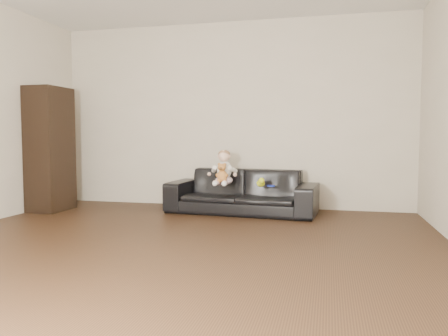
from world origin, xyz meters
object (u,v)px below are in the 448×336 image
(sofa, at_px, (242,191))
(toy_blue_disc, at_px, (271,186))
(toy_rattle, at_px, (262,183))
(baby, at_px, (224,170))
(cabinet, at_px, (50,149))
(teddy_bear, at_px, (222,173))
(toy_green, at_px, (261,183))

(sofa, height_order, toy_blue_disc, sofa)
(toy_rattle, bearing_deg, toy_blue_disc, -10.13)
(toy_rattle, height_order, toy_blue_disc, toy_rattle)
(baby, relative_size, toy_rattle, 6.35)
(cabinet, relative_size, baby, 3.64)
(sofa, xyz_separation_m, toy_rattle, (0.28, -0.10, 0.12))
(teddy_bear, xyz_separation_m, toy_rattle, (0.49, 0.15, -0.13))
(cabinet, relative_size, toy_blue_disc, 15.75)
(sofa, distance_m, toy_blue_disc, 0.43)
(cabinet, height_order, baby, cabinet)
(cabinet, distance_m, toy_green, 2.86)
(baby, xyz_separation_m, teddy_bear, (0.01, -0.14, -0.03))
(sofa, bearing_deg, baby, -149.53)
(sofa, xyz_separation_m, teddy_bear, (-0.21, -0.24, 0.26))
(baby, height_order, toy_green, baby)
(cabinet, bearing_deg, baby, 9.27)
(toy_blue_disc, bearing_deg, toy_green, -144.40)
(sofa, xyz_separation_m, baby, (-0.22, -0.11, 0.29))
(sofa, distance_m, teddy_bear, 0.41)
(teddy_bear, relative_size, toy_blue_disc, 2.31)
(teddy_bear, bearing_deg, toy_green, 11.68)
(sofa, relative_size, baby, 4.25)
(toy_green, relative_size, toy_blue_disc, 1.19)
(toy_green, bearing_deg, toy_rattle, 88.50)
(cabinet, relative_size, teddy_bear, 6.81)
(sofa, bearing_deg, cabinet, -166.06)
(baby, distance_m, toy_rattle, 0.53)
(toy_green, xyz_separation_m, toy_blue_disc, (0.12, 0.08, -0.04))
(cabinet, xyz_separation_m, teddy_bear, (2.33, 0.18, -0.29))
(cabinet, height_order, teddy_bear, cabinet)
(toy_rattle, bearing_deg, baby, -179.23)
(cabinet, relative_size, toy_rattle, 23.13)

